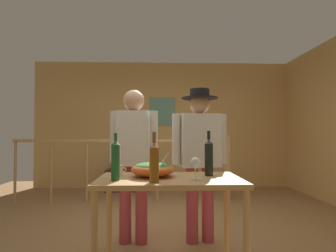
{
  "coord_description": "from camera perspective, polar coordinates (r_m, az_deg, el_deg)",
  "views": [
    {
      "loc": [
        -0.11,
        -3.25,
        1.18
      ],
      "look_at": [
        -0.01,
        -0.59,
        1.26
      ],
      "focal_mm": 29.43,
      "sensor_mm": 36.0,
      "label": 1
    }
  ],
  "objects": [
    {
      "name": "salad_bowl",
      "position": [
        2.37,
        -3.16,
        -8.81
      ],
      "size": [
        0.37,
        0.37,
        0.21
      ],
      "color": "#DB5B23",
      "rests_on": "serving_table"
    },
    {
      "name": "back_wall",
      "position": [
        6.15,
        -1.01,
        0.26
      ],
      "size": [
        5.65,
        0.1,
        2.78
      ],
      "primitive_type": "cube",
      "color": "tan",
      "rests_on": "ground_plane"
    },
    {
      "name": "mug_white",
      "position": [
        2.5,
        -10.36,
        -8.99
      ],
      "size": [
        0.12,
        0.08,
        0.09
      ],
      "color": "white",
      "rests_on": "serving_table"
    },
    {
      "name": "framed_picture",
      "position": [
        6.11,
        -1.21,
        3.03
      ],
      "size": [
        0.56,
        0.03,
        0.61
      ],
      "primitive_type": "cube",
      "color": "slate"
    },
    {
      "name": "wine_glass",
      "position": [
        2.22,
        5.69,
        -7.8
      ],
      "size": [
        0.08,
        0.08,
        0.18
      ],
      "color": "silver",
      "rests_on": "serving_table"
    },
    {
      "name": "wine_bottle_dark",
      "position": [
        2.43,
        8.45,
        -6.37
      ],
      "size": [
        0.07,
        0.07,
        0.39
      ],
      "color": "black",
      "rests_on": "serving_table"
    },
    {
      "name": "person_standing_left",
      "position": [
        3.04,
        -7.14,
        -5.51
      ],
      "size": [
        0.53,
        0.27,
        1.66
      ],
      "rotation": [
        0.0,
        0.0,
        2.98
      ],
      "color": "#9E3842",
      "rests_on": "ground_plane"
    },
    {
      "name": "flat_screen_tv",
      "position": [
        5.83,
        -8.37,
        -6.68
      ],
      "size": [
        0.49,
        0.12,
        0.4
      ],
      "color": "black",
      "rests_on": "tv_console"
    },
    {
      "name": "wine_bottle_clear",
      "position": [
        2.37,
        -10.71,
        -6.58
      ],
      "size": [
        0.07,
        0.07,
        0.39
      ],
      "color": "silver",
      "rests_on": "serving_table"
    },
    {
      "name": "ground_plane",
      "position": [
        3.46,
        -0.12,
        -21.65
      ],
      "size": [
        7.55,
        7.55,
        0.0
      ],
      "primitive_type": "plane",
      "color": "olive"
    },
    {
      "name": "tv_console",
      "position": [
        5.91,
        -8.35,
        -11.03
      ],
      "size": [
        0.9,
        0.4,
        0.43
      ],
      "primitive_type": "cube",
      "color": "#38281E",
      "rests_on": "ground_plane"
    },
    {
      "name": "wine_bottle_amber",
      "position": [
        2.08,
        -2.89,
        -7.42
      ],
      "size": [
        0.07,
        0.07,
        0.38
      ],
      "color": "brown",
      "rests_on": "serving_table"
    },
    {
      "name": "serving_table",
      "position": [
        2.34,
        0.32,
        -13.08
      ],
      "size": [
        1.18,
        0.68,
        0.82
      ],
      "color": "#B2844C",
      "rests_on": "ground_plane"
    },
    {
      "name": "person_standing_right",
      "position": [
        3.06,
        6.6,
        -4.88
      ],
      "size": [
        0.62,
        0.4,
        1.68
      ],
      "rotation": [
        0.0,
        0.0,
        3.3
      ],
      "color": "#9E3842",
      "rests_on": "ground_plane"
    },
    {
      "name": "wine_bottle_green",
      "position": [
        2.2,
        -10.84,
        -6.95
      ],
      "size": [
        0.07,
        0.07,
        0.37
      ],
      "color": "#1E5628",
      "rests_on": "serving_table"
    },
    {
      "name": "stair_railing",
      "position": [
        4.87,
        -3.03,
        -7.08
      ],
      "size": [
        3.76,
        0.1,
        1.14
      ],
      "color": "#B2844C",
      "rests_on": "ground_plane"
    }
  ]
}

